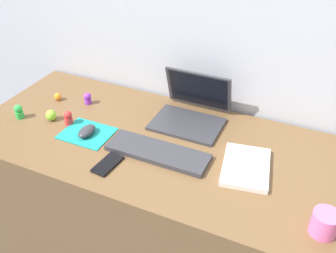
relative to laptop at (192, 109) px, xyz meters
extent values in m
cube|color=#B2B7C1|center=(-0.03, 0.17, -0.11)|extent=(2.89, 0.05, 1.37)
cube|color=brown|center=(-0.03, -0.22, -0.42)|extent=(1.69, 0.71, 0.74)
cube|color=#333338|center=(0.00, -0.06, -0.05)|extent=(0.30, 0.21, 0.01)
cube|color=#333338|center=(0.00, 0.07, 0.06)|extent=(0.30, 0.07, 0.19)
cube|color=black|center=(0.00, 0.07, 0.06)|extent=(0.27, 0.05, 0.17)
cube|color=#333338|center=(-0.03, -0.29, -0.04)|extent=(0.41, 0.13, 0.02)
cube|color=teal|center=(-0.36, -0.29, -0.05)|extent=(0.21, 0.17, 0.00)
ellipsoid|color=#333338|center=(-0.35, -0.30, -0.03)|extent=(0.06, 0.10, 0.03)
cube|color=black|center=(-0.17, -0.43, -0.05)|extent=(0.08, 0.13, 0.01)
cube|color=silver|center=(0.31, -0.23, -0.04)|extent=(0.21, 0.27, 0.02)
cylinder|color=pink|center=(0.60, -0.43, -0.01)|extent=(0.08, 0.08, 0.08)
cylinder|color=purple|center=(-0.50, -0.08, -0.04)|extent=(0.03, 0.03, 0.02)
sphere|color=purple|center=(-0.50, -0.08, -0.01)|extent=(0.03, 0.03, 0.03)
ellipsoid|color=orange|center=(-0.65, -0.12, -0.03)|extent=(0.03, 0.03, 0.04)
cylinder|color=green|center=(-0.71, -0.31, -0.04)|extent=(0.04, 0.04, 0.03)
sphere|color=green|center=(-0.71, -0.31, 0.00)|extent=(0.04, 0.04, 0.04)
ellipsoid|color=#8CDB33|center=(-0.56, -0.27, -0.03)|extent=(0.05, 0.05, 0.05)
cylinder|color=red|center=(-0.47, -0.26, -0.04)|extent=(0.03, 0.03, 0.03)
sphere|color=red|center=(-0.47, -0.26, -0.01)|extent=(0.04, 0.04, 0.04)
camera|label=1|loc=(0.49, -1.32, 0.87)|focal=40.08mm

